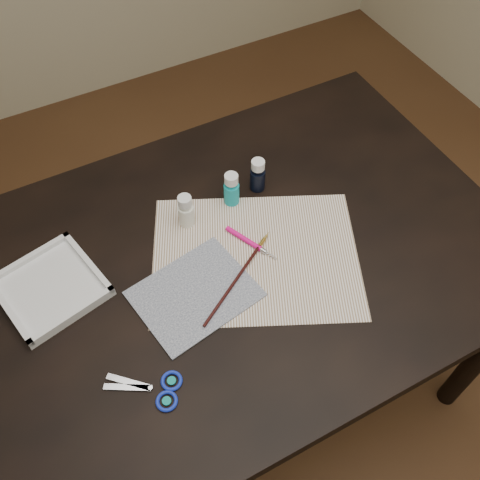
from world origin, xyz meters
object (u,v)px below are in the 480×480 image
canvas (195,294)px  paint_bottle_white (186,211)px  paper (255,256)px  scissors (142,390)px  palette_tray (50,287)px  paint_bottle_cyan (231,189)px  paint_bottle_navy (258,175)px

canvas → paint_bottle_white: (0.07, 0.20, 0.04)m
canvas → paint_bottle_white: size_ratio=2.72×
paper → paint_bottle_white: bearing=120.8°
paint_bottle_white → scissors: size_ratio=0.54×
paint_bottle_white → scissors: 0.43m
paint_bottle_white → canvas: bearing=-109.7°
paper → palette_tray: palette_tray is taller
canvas → palette_tray: palette_tray is taller
paper → palette_tray: 0.47m
paint_bottle_white → paint_bottle_cyan: bearing=4.8°
canvas → paint_bottle_navy: paint_bottle_navy is taller
paint_bottle_white → paint_bottle_navy: size_ratio=0.99×
scissors → palette_tray: palette_tray is taller
paper → paint_bottle_white: paint_bottle_white is taller
paper → paint_bottle_navy: size_ratio=5.08×
paint_bottle_cyan → palette_tray: (-0.48, -0.04, -0.03)m
paint_bottle_navy → paint_bottle_white: bearing=-173.9°
paint_bottle_navy → paper: bearing=-119.9°
paint_bottle_white → palette_tray: 0.35m
canvas → paint_bottle_cyan: size_ratio=2.68×
canvas → paint_bottle_navy: size_ratio=2.68×
paint_bottle_navy → canvas: bearing=-142.0°
paint_bottle_white → palette_tray: size_ratio=0.45×
paper → paint_bottle_navy: bearing=60.1°
paint_bottle_white → paper: bearing=-59.2°
paint_bottle_cyan → scissors: size_ratio=0.55×
paint_bottle_white → paint_bottle_navy: paint_bottle_navy is taller
scissors → palette_tray: 0.33m
palette_tray → paint_bottle_cyan: bearing=5.3°
paint_bottle_navy → scissors: (-0.46, -0.37, -0.04)m
paint_bottle_white → scissors: (-0.26, -0.35, -0.04)m
paint_bottle_cyan → paint_bottle_navy: (0.08, 0.01, -0.00)m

